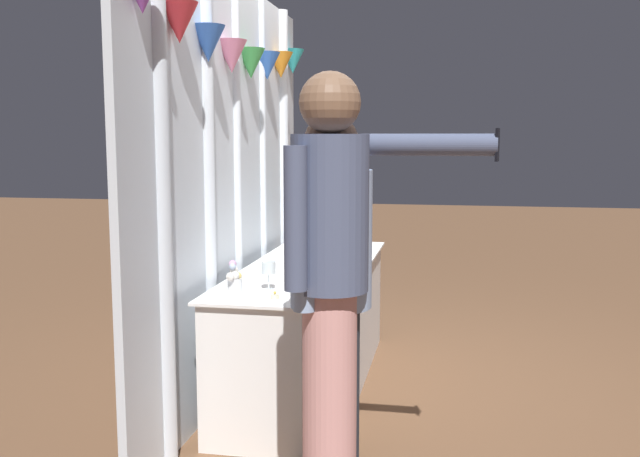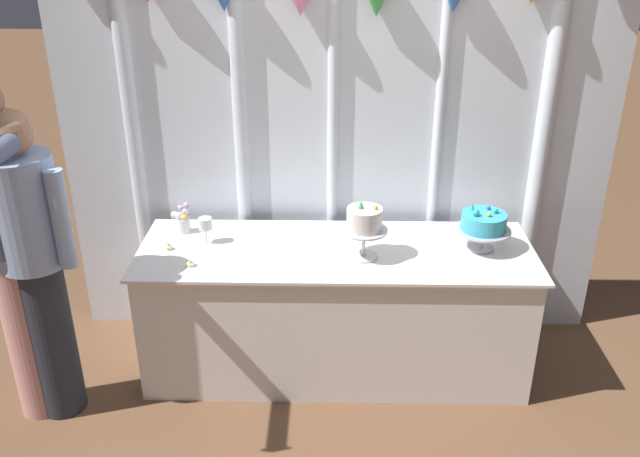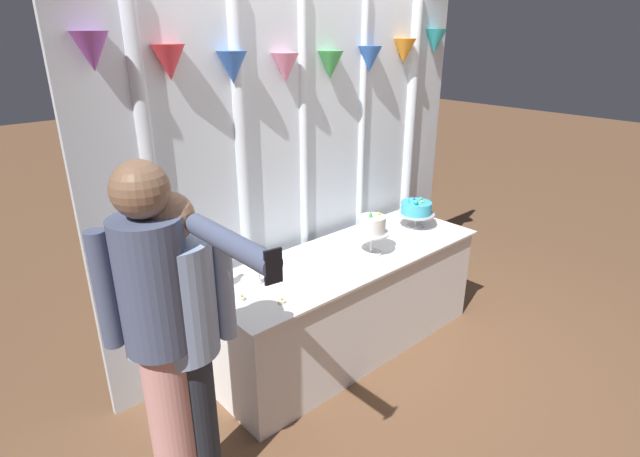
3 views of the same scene
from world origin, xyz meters
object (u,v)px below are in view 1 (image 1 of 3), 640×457
(cake_display_nearleft, at_px, (327,231))
(wine_glass, at_px, (269,269))
(tealight_far_left, at_px, (275,296))
(guest_man_dark_suit, at_px, (332,276))
(guest_man_pink_jacket, at_px, (331,299))
(flower_vase, at_px, (234,280))
(tealight_near_left, at_px, (318,291))
(cake_table, at_px, (308,326))
(cake_display_nearright, at_px, (327,226))

(cake_display_nearleft, relative_size, wine_glass, 2.15)
(tealight_far_left, xyz_separation_m, guest_man_dark_suit, (-0.65, -0.39, 0.24))
(wine_glass, xyz_separation_m, guest_man_pink_jacket, (-0.73, -0.45, 0.03))
(guest_man_pink_jacket, bearing_deg, flower_vase, 45.07)
(flower_vase, distance_m, tealight_far_left, 0.23)
(guest_man_dark_suit, bearing_deg, tealight_far_left, 30.96)
(tealight_near_left, xyz_separation_m, guest_man_pink_jacket, (-0.70, -0.19, 0.13))
(cake_table, xyz_separation_m, tealight_far_left, (-0.89, -0.02, 0.39))
(cake_display_nearleft, bearing_deg, guest_man_pink_jacket, -169.24)
(cake_display_nearright, bearing_deg, tealight_far_left, -178.61)
(tealight_far_left, relative_size, guest_man_pink_jacket, 0.03)
(cake_table, distance_m, cake_display_nearright, 0.93)
(flower_vase, height_order, guest_man_pink_jacket, guest_man_pink_jacket)
(cake_table, relative_size, tealight_far_left, 50.42)
(tealight_far_left, bearing_deg, guest_man_pink_jacket, -145.93)
(cake_display_nearright, relative_size, wine_glass, 1.99)
(wine_glass, bearing_deg, cake_table, -5.02)
(cake_table, distance_m, cake_display_nearleft, 0.60)
(flower_vase, relative_size, tealight_far_left, 4.12)
(wine_glass, height_order, guest_man_dark_suit, guest_man_dark_suit)
(cake_display_nearleft, relative_size, tealight_near_left, 7.16)
(flower_vase, relative_size, guest_man_pink_jacket, 0.11)
(guest_man_dark_suit, bearing_deg, cake_display_nearleft, 10.82)
(wine_glass, relative_size, tealight_near_left, 3.33)
(tealight_far_left, distance_m, guest_man_pink_jacket, 0.67)
(flower_vase, relative_size, guest_man_dark_suit, 0.10)
(cake_display_nearleft, relative_size, flower_vase, 1.85)
(tealight_near_left, distance_m, guest_man_pink_jacket, 0.73)
(cake_display_nearleft, distance_m, guest_man_pink_jacket, 1.60)
(cake_display_nearleft, relative_size, cake_display_nearright, 1.08)
(tealight_near_left, bearing_deg, cake_table, 15.13)
(cake_display_nearleft, height_order, tealight_near_left, cake_display_nearleft)
(cake_display_nearright, xyz_separation_m, tealight_near_left, (-1.50, -0.22, -0.14))
(tealight_far_left, bearing_deg, cake_display_nearright, 1.39)
(cake_table, relative_size, flower_vase, 12.23)
(tealight_far_left, height_order, tealight_near_left, tealight_far_left)
(tealight_near_left, bearing_deg, guest_man_pink_jacket, -164.97)
(cake_table, bearing_deg, tealight_near_left, -164.87)
(cake_table, height_order, cake_display_nearleft, cake_display_nearleft)
(tealight_near_left, bearing_deg, tealight_far_left, 130.30)
(cake_display_nearleft, height_order, flower_vase, cake_display_nearleft)
(tealight_far_left, relative_size, tealight_near_left, 0.94)
(tealight_far_left, bearing_deg, tealight_near_left, -49.70)
(tealight_far_left, height_order, guest_man_pink_jacket, guest_man_pink_jacket)
(wine_glass, bearing_deg, guest_man_pink_jacket, -148.56)
(cake_display_nearleft, xyz_separation_m, cake_display_nearright, (0.63, 0.11, -0.05))
(cake_display_nearright, relative_size, flower_vase, 1.71)
(cake_display_nearright, bearing_deg, guest_man_pink_jacket, -169.51)
(cake_display_nearleft, relative_size, guest_man_pink_jacket, 0.20)
(cake_table, distance_m, guest_man_pink_jacket, 1.57)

